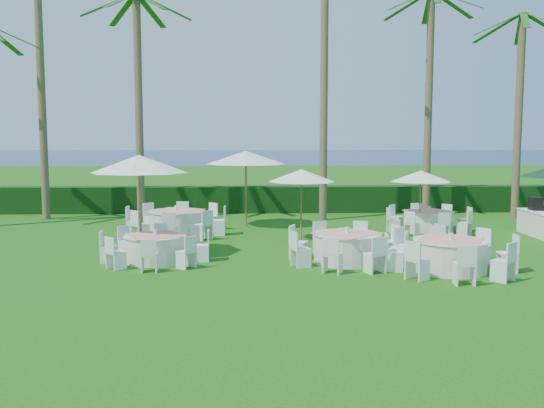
{
  "coord_description": "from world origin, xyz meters",
  "views": [
    {
      "loc": [
        -1.15,
        -15.88,
        3.41
      ],
      "look_at": [
        -0.46,
        3.52,
        1.3
      ],
      "focal_mm": 40.0,
      "sensor_mm": 36.0,
      "label": 1
    }
  ],
  "objects_px": {
    "banquet_table_b": "(347,247)",
    "banquet_table_d": "(176,222)",
    "banquet_table_f": "(429,221)",
    "umbrella_b": "(301,176)",
    "umbrella_a": "(139,164)",
    "umbrella_d": "(421,176)",
    "banquet_table_c": "(450,255)",
    "banquet_table_a": "(155,248)",
    "umbrella_c": "(246,158)"
  },
  "relations": [
    {
      "from": "banquet_table_b",
      "to": "banquet_table_d",
      "type": "height_order",
      "value": "banquet_table_d"
    },
    {
      "from": "banquet_table_f",
      "to": "umbrella_b",
      "type": "xyz_separation_m",
      "value": [
        -4.83,
        -1.67,
        1.77
      ]
    },
    {
      "from": "banquet_table_f",
      "to": "umbrella_a",
      "type": "height_order",
      "value": "umbrella_a"
    },
    {
      "from": "umbrella_d",
      "to": "banquet_table_b",
      "type": "bearing_deg",
      "value": -124.95
    },
    {
      "from": "banquet_table_c",
      "to": "umbrella_a",
      "type": "xyz_separation_m",
      "value": [
        -8.3,
        2.29,
        2.24
      ]
    },
    {
      "from": "banquet_table_a",
      "to": "banquet_table_d",
      "type": "relative_size",
      "value": 0.86
    },
    {
      "from": "umbrella_d",
      "to": "umbrella_c",
      "type": "bearing_deg",
      "value": 161.12
    },
    {
      "from": "banquet_table_a",
      "to": "banquet_table_d",
      "type": "xyz_separation_m",
      "value": [
        0.02,
        4.69,
        0.06
      ]
    },
    {
      "from": "banquet_table_a",
      "to": "banquet_table_c",
      "type": "relative_size",
      "value": 0.89
    },
    {
      "from": "umbrella_a",
      "to": "banquet_table_c",
      "type": "bearing_deg",
      "value": -15.41
    },
    {
      "from": "banquet_table_b",
      "to": "umbrella_a",
      "type": "relative_size",
      "value": 1.09
    },
    {
      "from": "umbrella_c",
      "to": "umbrella_d",
      "type": "distance_m",
      "value": 6.58
    },
    {
      "from": "banquet_table_d",
      "to": "umbrella_b",
      "type": "xyz_separation_m",
      "value": [
        4.32,
        -1.33,
        1.72
      ]
    },
    {
      "from": "banquet_table_b",
      "to": "banquet_table_f",
      "type": "distance_m",
      "value": 6.59
    },
    {
      "from": "banquet_table_c",
      "to": "banquet_table_a",
      "type": "bearing_deg",
      "value": 168.99
    },
    {
      "from": "umbrella_b",
      "to": "umbrella_d",
      "type": "height_order",
      "value": "umbrella_b"
    },
    {
      "from": "umbrella_b",
      "to": "umbrella_a",
      "type": "bearing_deg",
      "value": -152.01
    },
    {
      "from": "banquet_table_b",
      "to": "umbrella_a",
      "type": "distance_m",
      "value": 6.33
    },
    {
      "from": "umbrella_a",
      "to": "banquet_table_d",
      "type": "bearing_deg",
      "value": 82.05
    },
    {
      "from": "banquet_table_a",
      "to": "umbrella_d",
      "type": "distance_m",
      "value": 9.93
    },
    {
      "from": "banquet_table_a",
      "to": "umbrella_a",
      "type": "relative_size",
      "value": 1.02
    },
    {
      "from": "banquet_table_a",
      "to": "umbrella_c",
      "type": "bearing_deg",
      "value": 69.62
    },
    {
      "from": "banquet_table_f",
      "to": "umbrella_b",
      "type": "bearing_deg",
      "value": -160.9
    },
    {
      "from": "banquet_table_b",
      "to": "umbrella_a",
      "type": "xyz_separation_m",
      "value": [
        -5.82,
        1.08,
        2.25
      ]
    },
    {
      "from": "banquet_table_f",
      "to": "umbrella_a",
      "type": "xyz_separation_m",
      "value": [
        -9.69,
        -4.26,
        2.27
      ]
    },
    {
      "from": "umbrella_a",
      "to": "umbrella_c",
      "type": "relative_size",
      "value": 0.97
    },
    {
      "from": "banquet_table_d",
      "to": "umbrella_b",
      "type": "distance_m",
      "value": 4.83
    },
    {
      "from": "banquet_table_c",
      "to": "umbrella_b",
      "type": "relative_size",
      "value": 1.4
    },
    {
      "from": "banquet_table_a",
      "to": "umbrella_c",
      "type": "distance_m",
      "value": 7.46
    },
    {
      "from": "banquet_table_f",
      "to": "umbrella_b",
      "type": "distance_m",
      "value": 5.41
    },
    {
      "from": "banquet_table_c",
      "to": "umbrella_b",
      "type": "height_order",
      "value": "umbrella_b"
    },
    {
      "from": "banquet_table_c",
      "to": "banquet_table_d",
      "type": "distance_m",
      "value": 9.93
    },
    {
      "from": "banquet_table_c",
      "to": "banquet_table_b",
      "type": "bearing_deg",
      "value": 153.96
    },
    {
      "from": "banquet_table_d",
      "to": "umbrella_a",
      "type": "distance_m",
      "value": 4.53
    },
    {
      "from": "banquet_table_a",
      "to": "banquet_table_c",
      "type": "xyz_separation_m",
      "value": [
        7.77,
        -1.51,
        0.04
      ]
    },
    {
      "from": "banquet_table_b",
      "to": "umbrella_b",
      "type": "relative_size",
      "value": 1.34
    },
    {
      "from": "banquet_table_d",
      "to": "umbrella_c",
      "type": "relative_size",
      "value": 1.15
    },
    {
      "from": "banquet_table_f",
      "to": "umbrella_c",
      "type": "bearing_deg",
      "value": 166.36
    },
    {
      "from": "umbrella_a",
      "to": "umbrella_d",
      "type": "relative_size",
      "value": 1.29
    },
    {
      "from": "banquet_table_d",
      "to": "banquet_table_f",
      "type": "distance_m",
      "value": 9.15
    },
    {
      "from": "umbrella_a",
      "to": "banquet_table_a",
      "type": "bearing_deg",
      "value": -55.67
    },
    {
      "from": "banquet_table_b",
      "to": "umbrella_c",
      "type": "xyz_separation_m",
      "value": [
        -2.82,
        6.96,
        2.24
      ]
    },
    {
      "from": "banquet_table_d",
      "to": "banquet_table_a",
      "type": "bearing_deg",
      "value": -90.21
    },
    {
      "from": "banquet_table_b",
      "to": "umbrella_d",
      "type": "distance_m",
      "value": 6.13
    },
    {
      "from": "banquet_table_b",
      "to": "banquet_table_c",
      "type": "distance_m",
      "value": 2.76
    },
    {
      "from": "umbrella_c",
      "to": "banquet_table_d",
      "type": "bearing_deg",
      "value": -141.31
    },
    {
      "from": "banquet_table_f",
      "to": "umbrella_a",
      "type": "distance_m",
      "value": 10.83
    },
    {
      "from": "banquet_table_f",
      "to": "umbrella_c",
      "type": "height_order",
      "value": "umbrella_c"
    },
    {
      "from": "banquet_table_a",
      "to": "umbrella_a",
      "type": "xyz_separation_m",
      "value": [
        -0.53,
        0.78,
        2.28
      ]
    },
    {
      "from": "umbrella_b",
      "to": "banquet_table_f",
      "type": "bearing_deg",
      "value": 19.1
    }
  ]
}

